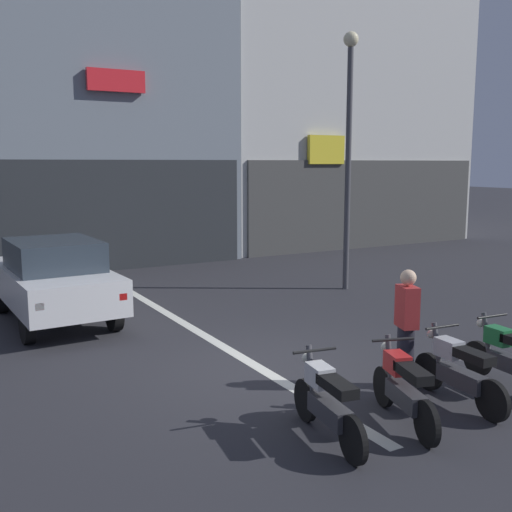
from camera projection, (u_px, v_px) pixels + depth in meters
The scene contains 10 objects.
ground_plane at pixel (261, 369), 9.21m from camera, with size 120.00×120.00×0.00m, color #2B2B30.
lane_centre_line at pixel (136, 295), 14.38m from camera, with size 0.20×18.00×0.01m, color silver.
building_far_right at pixel (302, 74), 25.41m from camera, with size 10.60×9.29×13.63m.
car_white_crossing_near at pixel (54, 278), 11.85m from camera, with size 1.93×4.17×1.64m.
street_lamp at pixel (349, 134), 14.52m from camera, with size 0.36×0.36×6.16m.
motorcycle_white_row_leftmost at pixel (327, 401), 6.80m from camera, with size 0.55×1.66×0.98m.
motorcycle_red_row_left_mid at pixel (404, 388), 7.22m from camera, with size 0.65×1.62×0.98m.
motorcycle_silver_row_centre at pixel (458, 370), 7.82m from camera, with size 0.55×1.67×0.98m.
motorcycle_green_row_right_mid at pixel (509, 356), 8.38m from camera, with size 0.55×1.67×0.98m.
person_by_motorcycles at pixel (406, 328), 8.37m from camera, with size 0.33×0.41×1.67m.
Camera 1 is at (-4.40, -7.67, 3.11)m, focal length 42.45 mm.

